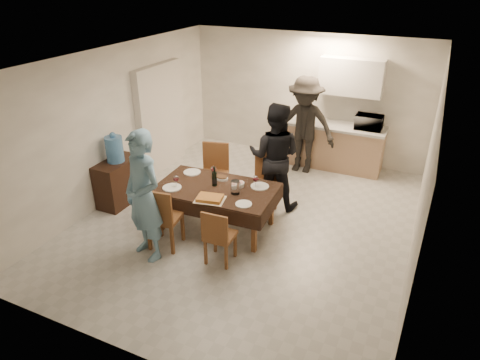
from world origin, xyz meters
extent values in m
cube|color=#BBBAB5|center=(0.00, 0.00, 0.00)|extent=(5.00, 6.00, 0.02)
cube|color=white|center=(0.00, 0.00, 2.60)|extent=(5.00, 6.00, 0.02)
cube|color=white|center=(0.00, 3.00, 1.30)|extent=(5.00, 0.02, 2.60)
cube|color=white|center=(0.00, -3.00, 1.30)|extent=(5.00, 0.02, 2.60)
cube|color=white|center=(-2.50, 0.00, 1.30)|extent=(0.02, 6.00, 2.60)
cube|color=white|center=(2.50, 0.00, 1.30)|extent=(0.02, 6.00, 2.60)
cube|color=silver|center=(-2.42, 1.20, 1.05)|extent=(0.15, 1.40, 2.10)
cube|color=tan|center=(0.60, 2.68, 0.43)|extent=(2.20, 0.60, 0.86)
cube|color=#B1B1AC|center=(0.60, 2.68, 0.89)|extent=(2.24, 0.64, 0.05)
cube|color=silver|center=(0.90, 2.82, 1.85)|extent=(1.20, 0.34, 0.70)
cube|color=black|center=(-0.37, -0.39, 0.69)|extent=(1.86, 1.15, 0.04)
cube|color=brown|center=(-0.37, -0.39, 0.34)|extent=(0.07, 0.07, 0.67)
cube|color=brown|center=(-0.82, -1.14, 0.48)|extent=(0.51, 0.51, 0.05)
cube|color=brown|center=(-0.82, -1.34, 0.75)|extent=(0.45, 0.10, 0.48)
cube|color=brown|center=(0.08, -1.14, 0.41)|extent=(0.40, 0.40, 0.05)
cube|color=brown|center=(0.08, -1.31, 0.64)|extent=(0.39, 0.05, 0.41)
cube|color=brown|center=(-0.82, 0.36, 0.50)|extent=(0.56, 0.56, 0.06)
cube|color=brown|center=(-0.82, 0.15, 0.77)|extent=(0.46, 0.16, 0.50)
cube|color=brown|center=(0.08, 0.36, 0.49)|extent=(0.49, 0.49, 0.05)
cube|color=brown|center=(0.08, 0.16, 0.76)|extent=(0.46, 0.08, 0.49)
cube|color=black|center=(-2.28, -0.37, 0.39)|extent=(0.42, 0.85, 0.78)
cylinder|color=#5193D4|center=(-2.28, -0.37, 1.00)|extent=(0.29, 0.29, 0.44)
cylinder|color=white|center=(-0.02, -0.44, 0.81)|extent=(0.13, 0.13, 0.21)
cube|color=#BF7B38|center=(-0.27, -0.77, 0.74)|extent=(0.48, 0.39, 0.05)
cylinder|color=white|center=(-0.07, -0.21, 0.74)|extent=(0.17, 0.17, 0.07)
cylinder|color=white|center=(-0.42, -0.11, 0.73)|extent=(0.20, 0.20, 0.04)
cylinder|color=white|center=(-0.97, -0.69, 0.72)|extent=(0.29, 0.29, 0.02)
cylinder|color=white|center=(0.23, -0.69, 0.72)|extent=(0.24, 0.24, 0.01)
cylinder|color=white|center=(-0.97, -0.09, 0.72)|extent=(0.28, 0.28, 0.02)
cylinder|color=white|center=(0.23, -0.09, 0.72)|extent=(0.28, 0.28, 0.02)
imported|color=silver|center=(1.36, 2.68, 1.05)|extent=(0.51, 0.34, 0.28)
imported|color=#638FAC|center=(-0.92, -1.44, 0.94)|extent=(0.80, 0.66, 1.89)
imported|color=black|center=(0.18, 0.66, 0.91)|extent=(0.98, 0.81, 1.83)
imported|color=black|center=(0.21, 2.23, 0.96)|extent=(1.24, 0.71, 1.92)
camera|label=1|loc=(2.39, -5.49, 3.73)|focal=32.00mm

